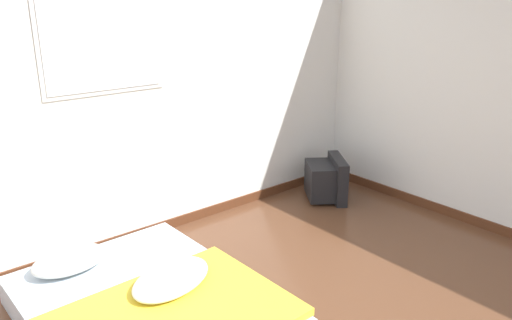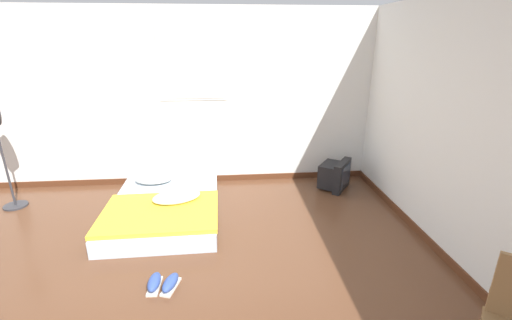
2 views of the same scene
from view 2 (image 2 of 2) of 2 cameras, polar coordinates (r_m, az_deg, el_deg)
ground_plane at (r=3.37m, az=-18.40°, el=-21.43°), size 20.00×20.00×0.00m
wall_back at (r=5.27m, az=-13.60°, el=9.61°), size 8.36×0.08×2.60m
wall_right at (r=3.44m, az=35.68°, el=1.17°), size 0.08×7.69×2.60m
mattress_bed at (r=4.54m, az=-15.01°, el=-7.64°), size 1.36×1.76×0.35m
crt_tv at (r=5.32m, az=13.01°, el=-2.44°), size 0.57×0.60×0.44m
sneaker_pair at (r=3.43m, az=-15.33°, el=-19.16°), size 0.30×0.29×0.10m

